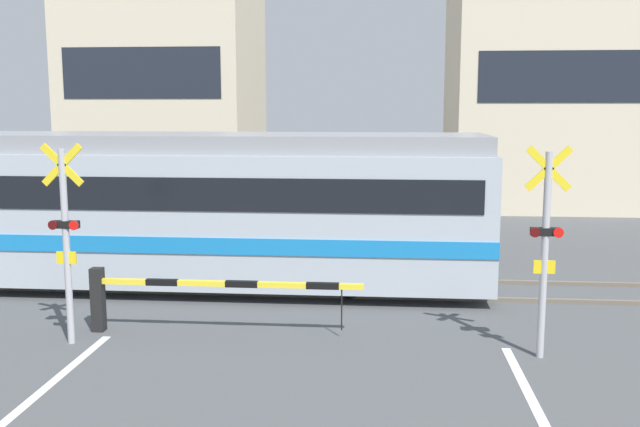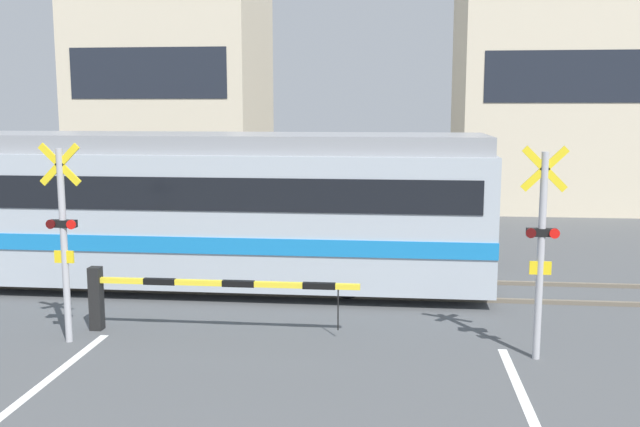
{
  "view_description": "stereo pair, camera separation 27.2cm",
  "coord_description": "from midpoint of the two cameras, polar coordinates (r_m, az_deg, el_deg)",
  "views": [
    {
      "loc": [
        1.28,
        -3.25,
        3.81
      ],
      "look_at": [
        0.0,
        11.24,
        1.6
      ],
      "focal_mm": 40.0,
      "sensor_mm": 36.0,
      "label": 1
    },
    {
      "loc": [
        1.55,
        -3.22,
        3.81
      ],
      "look_at": [
        0.0,
        11.24,
        1.6
      ],
      "focal_mm": 40.0,
      "sensor_mm": 36.0,
      "label": 2
    }
  ],
  "objects": [
    {
      "name": "building_right_of_street",
      "position": [
        28.79,
        17.8,
        9.28
      ],
      "size": [
        7.58,
        6.38,
        8.66
      ],
      "color": "beige",
      "rests_on": "ground_plane"
    },
    {
      "name": "crossing_signal_left",
      "position": [
        12.02,
        -20.29,
        -1.61
      ],
      "size": [
        0.68,
        0.15,
        3.23
      ],
      "color": "#B2B2B7",
      "rests_on": "ground_plane"
    },
    {
      "name": "commuter_train",
      "position": [
        15.64,
        -15.28,
        0.69
      ],
      "size": [
        14.93,
        2.89,
        3.23
      ],
      "color": "#ADB7C1",
      "rests_on": "ground_plane"
    },
    {
      "name": "rail_track_near",
      "position": [
        14.38,
        -0.78,
        -6.56
      ],
      "size": [
        50.0,
        0.1,
        0.08
      ],
      "color": "#6B6051",
      "rests_on": "ground_plane"
    },
    {
      "name": "crossing_barrier_far",
      "position": [
        17.67,
        7.57,
        -1.48
      ],
      "size": [
        4.61,
        0.2,
        1.1
      ],
      "color": "black",
      "rests_on": "ground_plane"
    },
    {
      "name": "rail_track_far",
      "position": [
        15.76,
        -0.25,
        -5.2
      ],
      "size": [
        50.0,
        0.1,
        0.08
      ],
      "color": "#6B6051",
      "rests_on": "ground_plane"
    },
    {
      "name": "building_left_of_street",
      "position": [
        29.42,
        -12.3,
        9.79
      ],
      "size": [
        6.81,
        6.38,
        8.99
      ],
      "color": "beige",
      "rests_on": "ground_plane"
    },
    {
      "name": "crossing_barrier_near",
      "position": [
        12.3,
        -12.37,
        -6.08
      ],
      "size": [
        4.61,
        0.2,
        1.1
      ],
      "color": "black",
      "rests_on": "ground_plane"
    },
    {
      "name": "pedestrian",
      "position": [
        19.73,
        -2.73,
        0.22
      ],
      "size": [
        0.38,
        0.22,
        1.61
      ],
      "color": "#23232D",
      "rests_on": "ground_plane"
    },
    {
      "name": "crossing_signal_right",
      "position": [
        11.11,
        16.9,
        -2.25
      ],
      "size": [
        0.68,
        0.15,
        3.23
      ],
      "color": "#B2B2B7",
      "rests_on": "ground_plane"
    }
  ]
}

